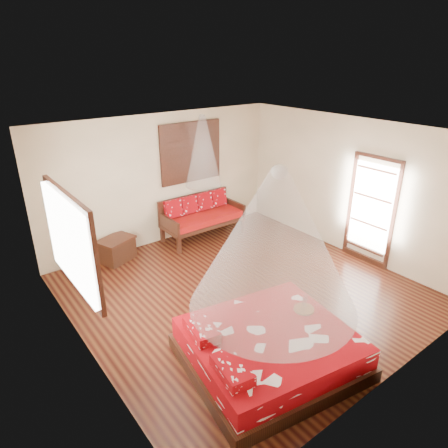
% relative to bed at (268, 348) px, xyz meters
% --- Properties ---
extents(room, '(5.54, 5.54, 2.84)m').
position_rel_bed_xyz_m(room, '(0.91, 1.60, 1.15)').
color(room, black).
rests_on(room, ground).
extents(bed, '(2.44, 2.27, 0.64)m').
position_rel_bed_xyz_m(bed, '(0.00, 0.00, 0.00)').
color(bed, black).
rests_on(bed, floor).
extents(daybed, '(1.85, 0.82, 0.96)m').
position_rel_bed_xyz_m(daybed, '(1.63, 3.98, 0.27)').
color(daybed, black).
rests_on(daybed, floor).
extents(storage_chest, '(0.83, 0.72, 0.48)m').
position_rel_bed_xyz_m(storage_chest, '(-0.41, 4.05, -0.01)').
color(storage_chest, black).
rests_on(storage_chest, floor).
extents(shutter_panel, '(1.52, 0.06, 1.32)m').
position_rel_bed_xyz_m(shutter_panel, '(1.63, 4.31, 1.65)').
color(shutter_panel, black).
rests_on(shutter_panel, wall_back).
extents(window_left, '(0.10, 1.74, 1.34)m').
position_rel_bed_xyz_m(window_left, '(-1.80, 1.80, 1.45)').
color(window_left, black).
rests_on(window_left, wall_left).
extents(glazed_door, '(0.08, 1.02, 2.16)m').
position_rel_bed_xyz_m(glazed_door, '(3.62, 1.00, 0.82)').
color(glazed_door, black).
rests_on(glazed_door, floor).
extents(wine_tray, '(0.30, 0.30, 0.23)m').
position_rel_bed_xyz_m(wine_tray, '(0.76, 0.08, 0.31)').
color(wine_tray, brown).
rests_on(wine_tray, bed).
extents(mosquito_net_main, '(2.11, 2.11, 1.80)m').
position_rel_bed_xyz_m(mosquito_net_main, '(0.02, -0.00, 1.60)').
color(mosquito_net_main, white).
rests_on(mosquito_net_main, ceiling).
extents(mosquito_net_daybed, '(0.78, 0.78, 1.50)m').
position_rel_bed_xyz_m(mosquito_net_daybed, '(1.63, 3.85, 1.75)').
color(mosquito_net_daybed, white).
rests_on(mosquito_net_daybed, ceiling).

